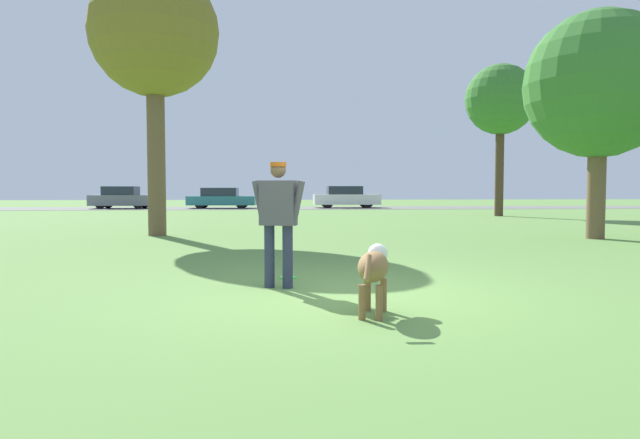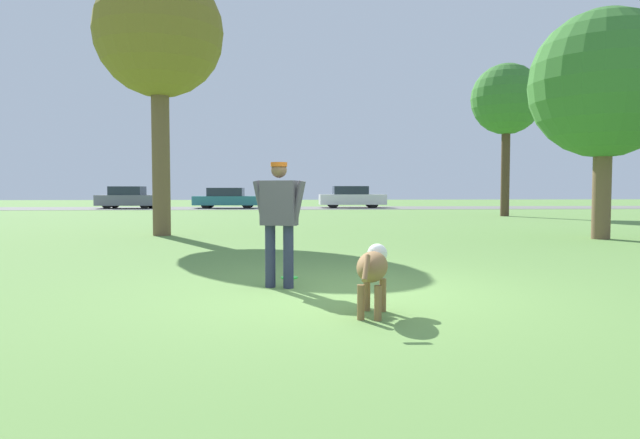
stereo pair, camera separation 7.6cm
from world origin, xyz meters
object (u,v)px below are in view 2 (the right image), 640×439
at_px(parked_car_teal, 227,198).
at_px(tree_far_right, 507,100).
at_px(frisbee, 289,277).
at_px(tree_near_right, 604,85).
at_px(tree_near_left, 159,35).
at_px(parked_car_white, 352,197).
at_px(dog, 373,268).
at_px(parked_car_grey, 129,198).
at_px(person, 279,214).

bearing_deg(parked_car_teal, tree_far_right, -37.64).
bearing_deg(frisbee, tree_near_right, 36.31).
xyz_separation_m(tree_near_left, parked_car_white, (7.85, 22.06, -4.57)).
xyz_separation_m(dog, tree_near_left, (-4.09, 9.93, 4.81)).
distance_m(dog, frisbee, 2.52).
xyz_separation_m(parked_car_teal, parked_car_white, (8.14, 0.39, 0.06)).
xyz_separation_m(dog, frisbee, (-0.79, 2.35, -0.45)).
xyz_separation_m(tree_near_left, parked_car_grey, (-6.55, 21.74, -4.60)).
height_order(person, tree_near_left, tree_near_left).
bearing_deg(tree_near_right, person, -140.74).
bearing_deg(tree_far_right, parked_car_grey, 149.64).
bearing_deg(parked_car_grey, person, -70.44).
height_order(dog, parked_car_white, parked_car_white).
bearing_deg(tree_near_left, tree_far_right, 36.77).
bearing_deg(tree_near_left, parked_car_white, 70.41).
xyz_separation_m(tree_far_right, parked_car_teal, (-13.72, 11.64, -4.62)).
relative_size(dog, parked_car_teal, 0.24).
bearing_deg(frisbee, parked_car_grey, 108.57).
relative_size(parked_car_grey, parked_car_teal, 0.90).
relative_size(person, tree_near_left, 0.22).
relative_size(person, tree_far_right, 0.23).
distance_m(person, tree_near_left, 9.93).
bearing_deg(parked_car_teal, dog, -79.44).
bearing_deg(parked_car_teal, tree_near_left, -86.57).
bearing_deg(person, tree_near_left, 130.59).
xyz_separation_m(frisbee, parked_car_teal, (-3.59, 29.26, 0.64)).
height_order(dog, parked_car_teal, parked_car_teal).
xyz_separation_m(tree_near_right, tree_far_right, (2.31, 11.87, 1.48)).
distance_m(tree_far_right, parked_car_teal, 18.58).
xyz_separation_m(parked_car_grey, parked_car_white, (14.40, 0.32, 0.03)).
relative_size(tree_near_left, parked_car_grey, 1.78).
bearing_deg(parked_car_teal, tree_near_right, -61.45).
bearing_deg(dog, tree_far_right, -8.60).
bearing_deg(dog, frisbee, 35.11).
height_order(tree_far_right, parked_car_teal, tree_far_right).
distance_m(frisbee, parked_car_white, 30.00).
distance_m(dog, parked_car_white, 32.21).
xyz_separation_m(tree_near_right, parked_car_teal, (-11.41, 23.51, -3.15)).
relative_size(person, parked_car_grey, 0.40).
bearing_deg(tree_far_right, parked_car_white, 114.89).
xyz_separation_m(tree_far_right, parked_car_white, (-5.58, 12.03, -4.57)).
bearing_deg(tree_far_right, tree_near_left, -143.23).
height_order(dog, tree_near_right, tree_near_right).
relative_size(dog, tree_near_left, 0.15).
bearing_deg(tree_near_left, person, -69.22).
bearing_deg(tree_near_right, frisbee, -143.69).
bearing_deg(person, frisbee, 99.60).
relative_size(person, parked_car_white, 0.36).
bearing_deg(parked_car_white, parked_car_grey, -178.68).
height_order(person, parked_car_grey, person).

